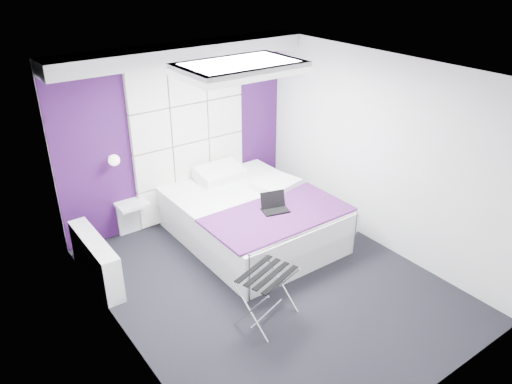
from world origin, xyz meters
TOP-DOWN VIEW (x-y plane):
  - floor at (0.00, 0.00)m, footprint 4.40×4.40m
  - ceiling at (0.00, 0.00)m, footprint 4.40×4.40m
  - wall_back at (0.00, 2.20)m, footprint 3.60×0.00m
  - wall_left at (-1.80, 0.00)m, footprint 0.00×4.40m
  - wall_right at (1.80, 0.00)m, footprint 0.00×4.40m
  - accent_wall at (0.00, 2.19)m, footprint 3.58×0.02m
  - soffit at (0.00, 1.95)m, footprint 3.58×0.50m
  - headboard at (0.15, 2.14)m, footprint 1.80×0.08m
  - skylight at (0.00, 0.60)m, footprint 1.36×0.86m
  - wall_lamp at (-1.05, 2.06)m, footprint 0.15×0.15m
  - radiator at (-1.69, 1.30)m, footprint 0.22×1.20m
  - bed at (0.44, 1.01)m, footprint 1.89×2.28m
  - nightstand at (-0.88, 2.02)m, footprint 0.42×0.32m
  - luggage_rack at (-0.43, -0.50)m, footprint 0.62×0.46m
  - laptop at (0.46, 0.55)m, footprint 0.33×0.24m

SIDE VIEW (x-z plane):
  - floor at x=0.00m, z-range 0.00..0.00m
  - radiator at x=-1.69m, z-range 0.00..0.60m
  - luggage_rack at x=-0.43m, z-range 0.00..0.61m
  - bed at x=0.44m, z-range -0.06..0.73m
  - nightstand at x=-0.88m, z-range 0.48..0.53m
  - laptop at x=0.46m, z-range 0.58..0.82m
  - headboard at x=0.15m, z-range 0.02..2.32m
  - wall_lamp at x=-1.05m, z-range 1.15..1.29m
  - wall_left at x=-1.80m, z-range -0.90..3.50m
  - wall_right at x=1.80m, z-range -0.90..3.50m
  - accent_wall at x=0.00m, z-range 0.01..2.59m
  - wall_back at x=0.00m, z-range -0.50..3.10m
  - soffit at x=0.00m, z-range 2.40..2.60m
  - skylight at x=0.00m, z-range 2.49..2.61m
  - ceiling at x=0.00m, z-range 2.60..2.60m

